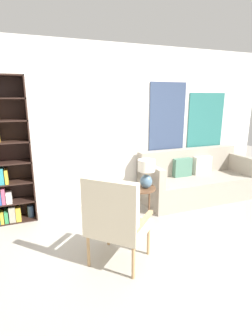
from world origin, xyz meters
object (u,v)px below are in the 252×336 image
armchair (114,218)px  couch (195,181)px  table_lamp (146,171)px  side_table (140,191)px

armchair → couch: armchair is taller
couch → table_lamp: size_ratio=4.65×
armchair → table_lamp: (0.85, 0.95, 0.18)m
table_lamp → couch: bearing=20.2°
couch → table_lamp: bearing=-159.8°
armchair → table_lamp: size_ratio=2.36×
armchair → table_lamp: armchair is taller
table_lamp → armchair: bearing=-131.8°
armchair → side_table: armchair is taller
side_table → table_lamp: 0.34m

